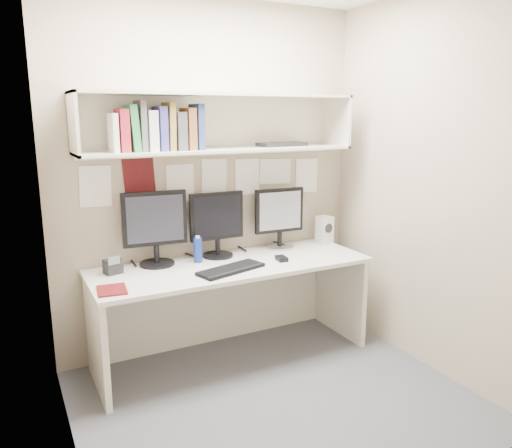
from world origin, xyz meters
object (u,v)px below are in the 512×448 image
desk (232,311)px  desk_phone (113,266)px  speaker (325,229)px  monitor_right (279,216)px  monitor_left (155,226)px  maroon_notebook (112,290)px  monitor_center (217,222)px  keyboard (231,269)px

desk → desk_phone: size_ratio=15.28×
desk → speaker: size_ratio=9.03×
monitor_right → speaker: (0.42, -0.03, -0.15)m
monitor_left → desk_phone: bearing=-163.6°
speaker → monitor_right: bearing=168.9°
monitor_right → speaker: bearing=-1.2°
desk → maroon_notebook: 0.98m
monitor_left → speaker: bearing=3.6°
monitor_center → maroon_notebook: bearing=-154.9°
monitor_left → monitor_center: 0.47m
desk → speaker: (0.94, 0.19, 0.47)m
desk → monitor_right: bearing=22.9°
keyboard → speaker: 1.08m
monitor_left → monitor_right: 1.01m
monitor_right → speaker: size_ratio=2.16×
maroon_notebook → desk_phone: bearing=83.6°
monitor_left → monitor_right: size_ratio=1.10×
monitor_center → desk: bearing=-85.5°
monitor_right → speaker: monitor_right is taller
desk → monitor_left: monitor_left is taller
keyboard → desk_phone: bearing=140.8°
monitor_left → monitor_center: monitor_left is taller
keyboard → speaker: size_ratio=2.19×
monitor_left → keyboard: 0.62m
desk → speaker: 1.07m
desk → keyboard: (-0.08, -0.16, 0.38)m
maroon_notebook → keyboard: bearing=8.5°
monitor_left → speaker: size_ratio=2.38×
speaker → desk_phone: size_ratio=1.69×
desk → keyboard: 0.42m
monitor_left → maroon_notebook: 0.63m
monitor_left → keyboard: size_ratio=1.09×
desk → maroon_notebook: (-0.88, -0.19, 0.37)m
desk → monitor_center: 0.66m
monitor_left → monitor_center: size_ratio=1.08×
monitor_center → monitor_right: bearing=0.0°
monitor_left → monitor_center: (0.47, 0.00, -0.02)m
monitor_center → desk_phone: monitor_center is taller
speaker → keyboard: bearing=-168.3°
desk → monitor_center: bearing=94.5°
monitor_left → monitor_right: (1.01, 0.00, -0.02)m
monitor_center → monitor_right: monitor_center is taller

